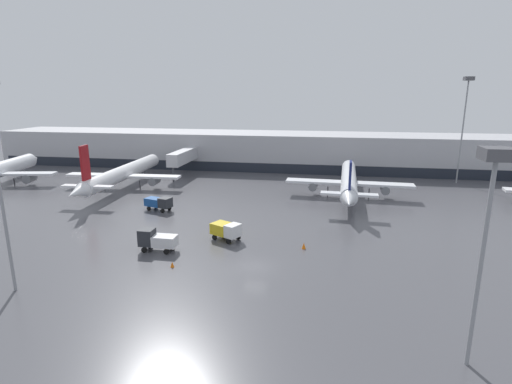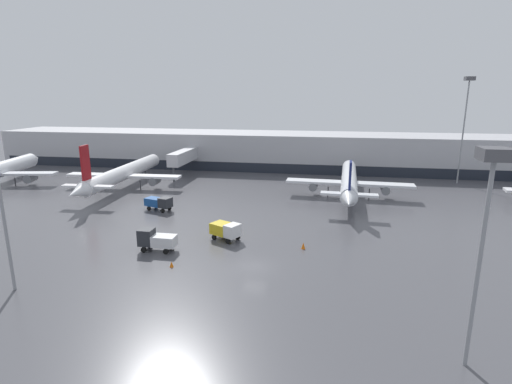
# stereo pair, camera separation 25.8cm
# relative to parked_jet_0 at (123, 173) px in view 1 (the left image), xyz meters

# --- Properties ---
(ground_plane) EXTENTS (320.00, 320.00, 0.00)m
(ground_plane) POSITION_rel_parked_jet_0_xyz_m (33.21, -32.75, -3.18)
(ground_plane) COLOR #4C4C51
(terminal_building) EXTENTS (160.00, 29.78, 9.00)m
(terminal_building) POSITION_rel_parked_jet_0_xyz_m (33.10, 29.18, 1.31)
(terminal_building) COLOR #B2B2B7
(terminal_building) RESTS_ON ground_plane
(parked_jet_0) EXTENTS (23.69, 38.51, 10.52)m
(parked_jet_0) POSITION_rel_parked_jet_0_xyz_m (0.00, 0.00, 0.00)
(parked_jet_0) COLOR white
(parked_jet_0) RESTS_ON ground_plane
(parked_jet_2) EXTENTS (23.37, 35.25, 8.79)m
(parked_jet_2) POSITION_rel_parked_jet_0_xyz_m (44.84, 0.70, 0.01)
(parked_jet_2) COLOR silver
(parked_jet_2) RESTS_ON ground_plane
(service_truck_0) EXTENTS (4.60, 1.93, 2.74)m
(service_truck_0) POSITION_rel_parked_jet_0_xyz_m (20.40, -30.29, -1.70)
(service_truck_0) COLOR silver
(service_truck_0) RESTS_ON ground_plane
(service_truck_2) EXTENTS (5.00, 3.13, 2.32)m
(service_truck_2) POSITION_rel_parked_jet_0_xyz_m (13.55, -13.70, -1.81)
(service_truck_2) COLOR #19478C
(service_truck_2) RESTS_ON ground_plane
(service_truck_3) EXTENTS (4.44, 3.66, 2.36)m
(service_truck_3) POSITION_rel_parked_jet_0_xyz_m (27.89, -25.09, -1.75)
(service_truck_3) COLOR gold
(service_truck_3) RESTS_ON ground_plane
(traffic_cone_1) EXTENTS (0.50, 0.50, 0.79)m
(traffic_cone_1) POSITION_rel_parked_jet_0_xyz_m (38.22, -26.42, -2.79)
(traffic_cone_1) COLOR orange
(traffic_cone_1) RESTS_ON ground_plane
(traffic_cone_2) EXTENTS (0.45, 0.45, 0.64)m
(traffic_cone_2) POSITION_rel_parked_jet_0_xyz_m (24.06, -34.50, -2.86)
(traffic_cone_2) COLOR orange
(traffic_cone_2) RESTS_ON ground_plane
(apron_light_mast_0) EXTENTS (1.80, 1.80, 15.60)m
(apron_light_mast_0) POSITION_rel_parked_jet_0_xyz_m (51.04, -46.46, 9.37)
(apron_light_mast_0) COLOR gray
(apron_light_mast_0) RESTS_ON ground_plane
(apron_light_mast_3) EXTENTS (1.80, 1.80, 22.28)m
(apron_light_mast_3) POSITION_rel_parked_jet_0_xyz_m (68.61, 17.43, 13.94)
(apron_light_mast_3) COLOR gray
(apron_light_mast_3) RESTS_ON ground_plane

